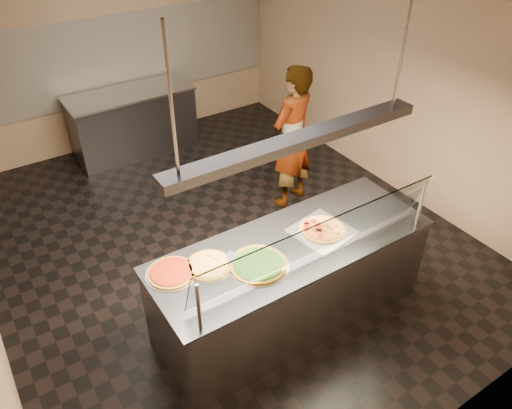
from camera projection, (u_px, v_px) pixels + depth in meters
ground at (222, 237)px, 5.93m from camera, size 5.00×6.00×0.02m
wall_back at (113, 43)px, 7.11m from camera, size 5.00×0.02×3.00m
wall_front at (462, 308)px, 3.00m from camera, size 5.00×0.02×3.00m
wall_right at (393, 73)px, 6.17m from camera, size 0.02×6.00×3.00m
tile_band at (116, 58)px, 7.20m from camera, size 4.90×0.02×1.20m
serving_counter at (290, 282)px, 4.65m from camera, size 2.59×0.94×0.93m
sneeze_guard at (320, 238)px, 3.98m from camera, size 2.35×0.18×0.54m
perforated_tray at (322, 231)px, 4.52m from camera, size 0.57×0.57×0.01m
half_pizza_pepperoni at (314, 232)px, 4.46m from camera, size 0.27×0.43×0.05m
half_pizza_sausage at (331, 226)px, 4.55m from camera, size 0.27×0.43×0.04m
pizza_spinach at (258, 264)px, 4.14m from camera, size 0.51×0.51×0.03m
pizza_cheese at (209, 265)px, 4.14m from camera, size 0.41×0.41×0.03m
pizza_tomato at (171, 272)px, 4.06m from camera, size 0.42×0.42×0.03m
pizza_spatula at (221, 257)px, 4.19m from camera, size 0.24×0.21×0.02m
prep_table at (133, 122)px, 7.38m from camera, size 1.79×0.74×0.93m
worker at (292, 138)px, 6.03m from camera, size 0.76×0.61×1.82m
heat_lamp_housing at (298, 141)px, 3.79m from camera, size 2.30×0.18×0.08m
lamp_rod_left at (171, 104)px, 3.03m from camera, size 0.02×0.02×1.01m
lamp_rod_right at (403, 46)px, 3.92m from camera, size 0.02×0.02×1.01m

